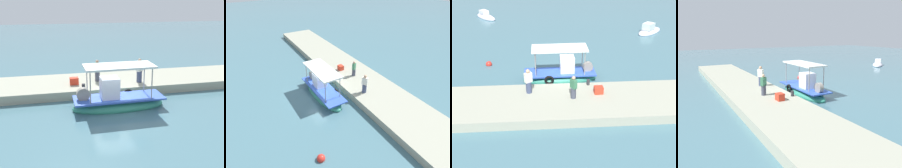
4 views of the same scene
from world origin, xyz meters
TOP-DOWN VIEW (x-y plane):
  - ground_plane at (0.00, 0.00)m, footprint 120.00×120.00m
  - dock_quay at (0.00, -4.13)m, footprint 36.00×4.61m
  - main_fishing_boat at (-0.17, 0.01)m, footprint 5.88×2.02m
  - fisherman_near_bollard at (-2.55, -3.01)m, footprint 0.57×0.54m
  - fisherman_by_crate at (0.44, -3.94)m, footprint 0.50×0.52m
  - mooring_bollard at (1.69, -2.15)m, footprint 0.24×0.24m
  - cargo_crate at (2.22, -3.44)m, footprint 0.62×0.50m
  - marker_buoy at (-6.44, 3.28)m, footprint 0.54×0.54m

SIDE VIEW (x-z plane):
  - ground_plane at x=0.00m, z-range 0.00..0.00m
  - marker_buoy at x=-6.44m, z-range -0.16..0.38m
  - dock_quay at x=0.00m, z-range 0.00..0.63m
  - main_fishing_boat at x=-0.17m, z-range -1.06..2.03m
  - mooring_bollard at x=1.69m, z-range 0.63..1.03m
  - cargo_crate at x=2.22m, z-range 0.63..1.14m
  - fisherman_by_crate at x=0.44m, z-range 0.56..2.17m
  - fisherman_near_bollard at x=-2.55m, z-range 0.55..2.32m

